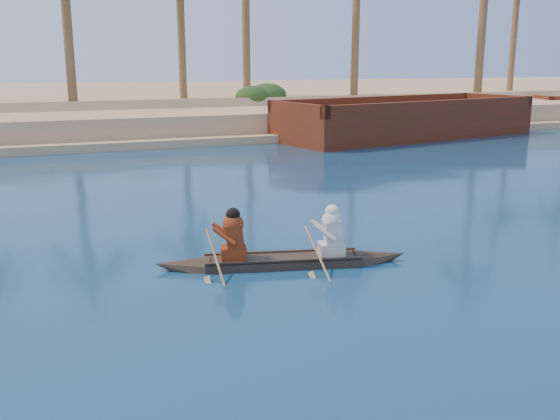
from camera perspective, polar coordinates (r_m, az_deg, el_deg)
name	(u,v)px	position (r m, az deg, el deg)	size (l,w,h in m)	color
sandy_embankment	(185,101)	(53.43, -8.68, 9.85)	(150.00, 51.00, 1.50)	tan
shrub_cluster	(243,104)	(38.60, -3.37, 9.65)	(100.00, 6.00, 2.40)	#1A3714
canoe	(283,253)	(11.70, 0.28, -3.92)	(4.78, 1.76, 1.31)	#342A1C
barge_mid	(406,121)	(32.44, 11.47, 7.97)	(14.27, 7.02, 2.28)	maroon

